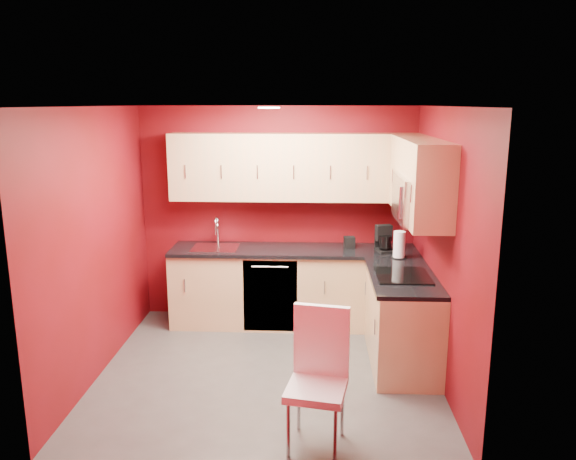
# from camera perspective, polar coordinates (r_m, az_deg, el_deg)

# --- Properties ---
(floor) EXTENTS (3.20, 3.20, 0.00)m
(floor) POSITION_cam_1_polar(r_m,az_deg,el_deg) (5.60, -2.00, -14.04)
(floor) COLOR #494644
(floor) RESTS_ON ground
(ceiling) EXTENTS (3.20, 3.20, 0.00)m
(ceiling) POSITION_cam_1_polar(r_m,az_deg,el_deg) (5.00, -2.23, 12.45)
(ceiling) COLOR white
(ceiling) RESTS_ON wall_back
(wall_back) EXTENTS (3.20, 0.00, 3.20)m
(wall_back) POSITION_cam_1_polar(r_m,az_deg,el_deg) (6.62, -1.04, 1.65)
(wall_back) COLOR maroon
(wall_back) RESTS_ON floor
(wall_front) EXTENTS (3.20, 0.00, 3.20)m
(wall_front) POSITION_cam_1_polar(r_m,az_deg,el_deg) (3.73, -4.01, -7.28)
(wall_front) COLOR maroon
(wall_front) RESTS_ON floor
(wall_left) EXTENTS (0.00, 3.00, 3.00)m
(wall_left) POSITION_cam_1_polar(r_m,az_deg,el_deg) (5.53, -18.88, -1.29)
(wall_left) COLOR maroon
(wall_left) RESTS_ON floor
(wall_right) EXTENTS (0.00, 3.00, 3.00)m
(wall_right) POSITION_cam_1_polar(r_m,az_deg,el_deg) (5.28, 15.49, -1.71)
(wall_right) COLOR maroon
(wall_right) RESTS_ON floor
(base_cabinets_back) EXTENTS (2.80, 0.60, 0.87)m
(base_cabinets_back) POSITION_cam_1_polar(r_m,az_deg,el_deg) (6.53, 0.58, -5.91)
(base_cabinets_back) COLOR #E6B583
(base_cabinets_back) RESTS_ON floor
(base_cabinets_right) EXTENTS (0.60, 1.30, 0.87)m
(base_cabinets_right) POSITION_cam_1_polar(r_m,az_deg,el_deg) (5.71, 11.47, -9.01)
(base_cabinets_right) COLOR #E6B583
(base_cabinets_right) RESTS_ON floor
(countertop_back) EXTENTS (2.80, 0.63, 0.04)m
(countertop_back) POSITION_cam_1_polar(r_m,az_deg,el_deg) (6.39, 0.58, -2.08)
(countertop_back) COLOR black
(countertop_back) RESTS_ON base_cabinets_back
(countertop_right) EXTENTS (0.63, 1.27, 0.04)m
(countertop_right) POSITION_cam_1_polar(r_m,az_deg,el_deg) (5.54, 11.55, -4.70)
(countertop_right) COLOR black
(countertop_right) RESTS_ON base_cabinets_right
(upper_cabinets_back) EXTENTS (2.80, 0.35, 0.75)m
(upper_cabinets_back) POSITION_cam_1_polar(r_m,az_deg,el_deg) (6.35, 0.65, 6.43)
(upper_cabinets_back) COLOR tan
(upper_cabinets_back) RESTS_ON wall_back
(upper_cabinets_right) EXTENTS (0.35, 1.55, 0.75)m
(upper_cabinets_right) POSITION_cam_1_polar(r_m,az_deg,el_deg) (5.55, 13.12, 5.82)
(upper_cabinets_right) COLOR tan
(upper_cabinets_right) RESTS_ON wall_right
(microwave) EXTENTS (0.42, 0.76, 0.42)m
(microwave) POSITION_cam_1_polar(r_m,az_deg,el_deg) (5.34, 13.13, 3.10)
(microwave) COLOR silver
(microwave) RESTS_ON upper_cabinets_right
(cooktop) EXTENTS (0.50, 0.55, 0.01)m
(cooktop) POSITION_cam_1_polar(r_m,az_deg,el_deg) (5.50, 11.56, -4.56)
(cooktop) COLOR black
(cooktop) RESTS_ON countertop_right
(sink) EXTENTS (0.52, 0.42, 0.35)m
(sink) POSITION_cam_1_polar(r_m,az_deg,el_deg) (6.48, -7.38, -1.46)
(sink) COLOR silver
(sink) RESTS_ON countertop_back
(dishwasher_front) EXTENTS (0.60, 0.02, 0.82)m
(dishwasher_front) POSITION_cam_1_polar(r_m,az_deg,el_deg) (6.27, -1.82, -6.72)
(dishwasher_front) COLOR black
(dishwasher_front) RESTS_ON base_cabinets_back
(downlight) EXTENTS (0.20, 0.20, 0.01)m
(downlight) POSITION_cam_1_polar(r_m,az_deg,el_deg) (5.30, -1.94, 12.31)
(downlight) COLOR white
(downlight) RESTS_ON ceiling
(coffee_maker) EXTENTS (0.23, 0.27, 0.29)m
(coffee_maker) POSITION_cam_1_polar(r_m,az_deg,el_deg) (6.31, 9.86, -0.90)
(coffee_maker) COLOR black
(coffee_maker) RESTS_ON countertop_back
(napkin_holder) EXTENTS (0.13, 0.13, 0.13)m
(napkin_holder) POSITION_cam_1_polar(r_m,az_deg,el_deg) (6.44, 6.26, -1.25)
(napkin_holder) COLOR black
(napkin_holder) RESTS_ON countertop_back
(paper_towel) EXTENTS (0.20, 0.20, 0.29)m
(paper_towel) POSITION_cam_1_polar(r_m,az_deg,el_deg) (6.09, 11.23, -1.48)
(paper_towel) COLOR white
(paper_towel) RESTS_ON countertop_right
(dining_chair) EXTENTS (0.50, 0.52, 1.05)m
(dining_chair) POSITION_cam_1_polar(r_m,az_deg,el_deg) (4.28, 2.92, -15.14)
(dining_chair) COLOR white
(dining_chair) RESTS_ON floor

